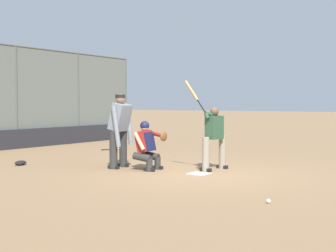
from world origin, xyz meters
TOP-DOWN VIEW (x-y plane):
  - ground_plane at (0.00, 0.00)m, footprint 160.00×160.00m
  - home_plate_marker at (0.00, 0.00)m, footprint 0.43×0.43m
  - batter_at_plate at (-0.72, -0.01)m, footprint 0.95×0.74m
  - catcher_behind_plate at (0.17, -1.33)m, footprint 0.65×0.75m
  - umpire_home at (0.28, -2.10)m, footprint 0.74×0.50m
  - spare_bat_near_backstop at (-3.10, -5.08)m, footprint 0.84×0.45m
  - fielding_glove_on_dirt at (1.35, -4.55)m, footprint 0.34×0.26m
  - baseball_loose at (2.08, 2.52)m, footprint 0.07×0.07m

SIDE VIEW (x-z plane):
  - ground_plane at x=0.00m, z-range 0.00..0.00m
  - home_plate_marker at x=0.00m, z-range 0.00..0.01m
  - spare_bat_near_backstop at x=-3.10m, z-range 0.00..0.07m
  - baseball_loose at x=2.08m, z-range 0.00..0.07m
  - fielding_glove_on_dirt at x=1.35m, z-range 0.00..0.12m
  - catcher_behind_plate at x=0.17m, z-range 0.02..1.20m
  - batter_at_plate at x=-0.72m, z-range -0.25..1.89m
  - umpire_home at x=0.28m, z-range 0.07..1.90m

